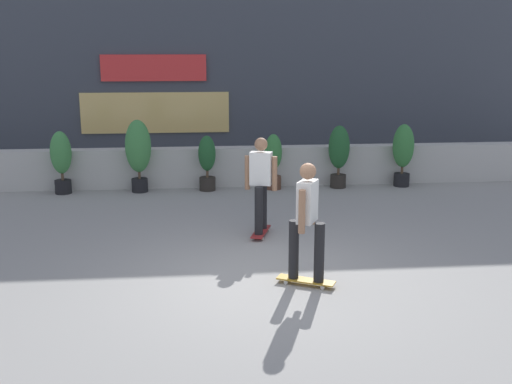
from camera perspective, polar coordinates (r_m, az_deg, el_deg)
ground_plane at (r=8.80m, az=0.94°, el=-7.98°), size 48.00×48.00×0.00m
planter_wall at (r=14.44m, az=-1.71°, el=2.37°), size 18.00×0.40×0.90m
building_backdrop at (r=18.16m, az=-2.65°, el=13.50°), size 20.00×2.08×6.50m
potted_plant_0 at (r=14.21m, az=-17.45°, el=2.97°), size 0.46×0.46×1.38m
potted_plant_1 at (r=13.94m, az=-10.76°, el=3.82°), size 0.57×0.57×1.61m
potted_plant_2 at (r=13.92m, az=-4.51°, el=2.86°), size 0.39×0.39×1.24m
potted_plant_3 at (r=14.02m, az=1.59°, el=3.02°), size 0.39×0.39×1.25m
potted_plant_4 at (r=14.26m, az=7.62°, el=3.64°), size 0.48×0.48×1.43m
potted_plant_5 at (r=14.67m, az=13.35°, el=3.71°), size 0.49×0.49×1.44m
skater_by_wall_left at (r=8.32m, az=4.70°, el=-2.45°), size 0.80×0.54×1.70m
skater_far_right at (r=10.49m, az=0.45°, el=0.92°), size 0.54×0.82×1.70m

